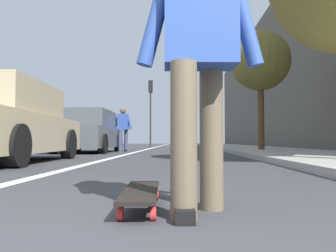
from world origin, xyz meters
The scene contains 11 objects.
ground_plane centered at (10.00, 0.00, 0.00)m, with size 80.00×80.00×0.00m, color #38383D.
lane_stripe_white centered at (20.00, 1.32, 0.00)m, with size 52.00×0.16×0.01m, color silver.
sidewalk_curb centered at (18.00, -3.53, 0.06)m, with size 52.00×3.20×0.11m, color #9E9B93.
building_facade centered at (22.00, -6.52, 4.48)m, with size 40.00×1.20×8.96m, color #5E574D.
skateboard centered at (1.18, -0.07, 0.09)m, with size 0.85×0.24×0.11m.
skater_person centered at (1.03, -0.41, 0.94)m, with size 0.47×0.72×1.64m.
parked_car_near centered at (5.39, 3.08, 0.72)m, with size 4.39×2.09×1.49m.
parked_car_mid centered at (10.97, 2.96, 0.71)m, with size 4.07×1.86×1.48m.
traffic_light centered at (21.71, 1.72, 3.10)m, with size 0.33×0.28×4.50m.
street_tree_mid centered at (11.02, -3.13, 3.21)m, with size 2.10×2.10×4.29m.
pedestrian_distant centered at (12.04, 1.91, 0.96)m, with size 0.47×0.73×1.68m.
Camera 1 is at (-0.84, -0.31, 0.41)m, focal length 35.94 mm.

